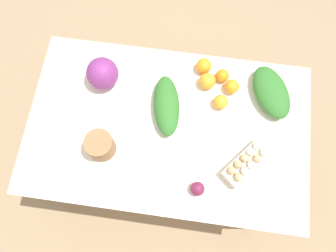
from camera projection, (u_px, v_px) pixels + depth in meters
The scene contains 13 objects.
ground_plane at pixel (168, 160), 2.33m from camera, with size 8.00×8.00×0.00m, color #937A5B.
dining_table at pixel (168, 133), 1.69m from camera, with size 1.37×0.84×0.77m.
cabbage_purple at pixel (103, 73), 1.59m from camera, with size 0.16×0.16×0.16m, color #7A2D75.
egg_carton at pixel (246, 163), 1.49m from camera, with size 0.23×0.25×0.09m.
paper_bag at pixel (100, 146), 1.50m from camera, with size 0.13×0.13×0.12m, color olive.
greens_bunch_chard at pixel (167, 105), 1.57m from camera, with size 0.31×0.12×0.09m, color #2D6B28.
greens_bunch_beet_tops at pixel (271, 92), 1.60m from camera, with size 0.29×0.16×0.09m, color #2D6B28.
beet_root at pixel (197, 189), 1.47m from camera, with size 0.07×0.07×0.07m, color maroon.
orange_0 at pixel (204, 66), 1.65m from camera, with size 0.08×0.08×0.08m, color orange.
orange_1 at pixel (207, 81), 1.62m from camera, with size 0.08×0.08×0.08m, color orange.
orange_2 at pixel (222, 76), 1.64m from camera, with size 0.07×0.07×0.07m, color orange.
orange_3 at pixel (221, 102), 1.59m from camera, with size 0.07×0.07×0.07m, color orange.
orange_4 at pixel (232, 87), 1.62m from camera, with size 0.07×0.07×0.07m, color orange.
Camera 1 is at (-0.07, 0.47, 2.29)m, focal length 35.00 mm.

